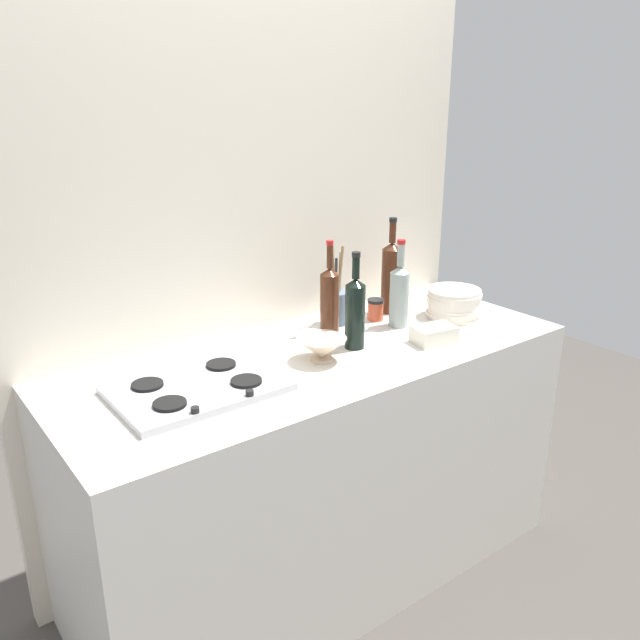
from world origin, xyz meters
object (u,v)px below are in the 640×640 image
at_px(wine_bottle_mid_right, 391,276).
at_px(mixing_bowl, 322,348).
at_px(plate_stack, 454,303).
at_px(stovetop_hob, 197,388).
at_px(butter_dish, 434,335).
at_px(utensil_crock, 336,305).
at_px(wine_bottle_mid_left, 330,299).
at_px(wine_bottle_rightmost, 355,311).
at_px(wine_bottle_leftmost, 399,294).
at_px(condiment_jar_front, 375,309).

xyz_separation_m(wine_bottle_mid_right, mixing_bowl, (-0.52, -0.23, -0.11)).
bearing_deg(plate_stack, stovetop_hob, 179.94).
bearing_deg(stovetop_hob, mixing_bowl, -4.46).
xyz_separation_m(butter_dish, utensil_crock, (-0.15, 0.37, 0.04)).
height_order(wine_bottle_mid_left, wine_bottle_rightmost, wine_bottle_mid_left).
xyz_separation_m(wine_bottle_mid_right, utensil_crock, (-0.26, 0.02, -0.08)).
xyz_separation_m(wine_bottle_leftmost, butter_dish, (-0.02, -0.20, -0.10)).
bearing_deg(wine_bottle_leftmost, plate_stack, -13.66).
bearing_deg(mixing_bowl, wine_bottle_mid_left, 46.45).
height_order(wine_bottle_leftmost, condiment_jar_front, wine_bottle_leftmost).
relative_size(plate_stack, wine_bottle_leftmost, 0.65).
relative_size(stovetop_hob, plate_stack, 2.27).
xyz_separation_m(wine_bottle_rightmost, condiment_jar_front, (0.25, 0.17, -0.09)).
bearing_deg(mixing_bowl, wine_bottle_leftmost, 11.93).
distance_m(wine_bottle_rightmost, butter_dish, 0.30).
relative_size(wine_bottle_mid_right, wine_bottle_rightmost, 1.13).
distance_m(plate_stack, wine_bottle_rightmost, 0.52).
relative_size(wine_bottle_leftmost, butter_dish, 2.26).
bearing_deg(wine_bottle_rightmost, utensil_crock, 66.19).
bearing_deg(wine_bottle_rightmost, wine_bottle_mid_left, 83.43).
xyz_separation_m(utensil_crock, condiment_jar_front, (0.15, -0.06, -0.03)).
distance_m(plate_stack, wine_bottle_mid_right, 0.27).
distance_m(stovetop_hob, wine_bottle_leftmost, 0.88).
distance_m(wine_bottle_mid_left, wine_bottle_mid_right, 0.34).
distance_m(stovetop_hob, plate_stack, 1.11).
relative_size(wine_bottle_rightmost, condiment_jar_front, 4.07).
bearing_deg(utensil_crock, wine_bottle_mid_right, -4.90).
bearing_deg(wine_bottle_mid_left, wine_bottle_rightmost, -96.57).
bearing_deg(condiment_jar_front, wine_bottle_leftmost, -77.87).
bearing_deg(wine_bottle_rightmost, wine_bottle_leftmost, 13.92).
bearing_deg(utensil_crock, wine_bottle_leftmost, -43.97).
distance_m(wine_bottle_mid_left, condiment_jar_front, 0.25).
xyz_separation_m(plate_stack, mixing_bowl, (-0.68, -0.03, -0.01)).
bearing_deg(wine_bottle_mid_right, condiment_jar_front, -161.36).
relative_size(stovetop_hob, wine_bottle_mid_right, 1.28).
distance_m(stovetop_hob, wine_bottle_mid_right, 0.99).
distance_m(wine_bottle_mid_right, mixing_bowl, 0.58).
xyz_separation_m(wine_bottle_leftmost, mixing_bowl, (-0.43, -0.09, -0.08)).
distance_m(wine_bottle_leftmost, condiment_jar_front, 0.14).
bearing_deg(wine_bottle_mid_right, wine_bottle_leftmost, -122.19).
distance_m(wine_bottle_leftmost, wine_bottle_mid_left, 0.27).
relative_size(plate_stack, wine_bottle_mid_left, 0.62).
distance_m(mixing_bowl, butter_dish, 0.43).
bearing_deg(wine_bottle_mid_right, plate_stack, -52.57).
bearing_deg(wine_bottle_rightmost, condiment_jar_front, 34.49).
distance_m(wine_bottle_mid_right, wine_bottle_rightmost, 0.42).
bearing_deg(stovetop_hob, wine_bottle_mid_right, 11.74).
height_order(wine_bottle_leftmost, wine_bottle_mid_left, wine_bottle_mid_left).
bearing_deg(wine_bottle_mid_right, utensil_crock, 175.10).
distance_m(plate_stack, mixing_bowl, 0.68).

